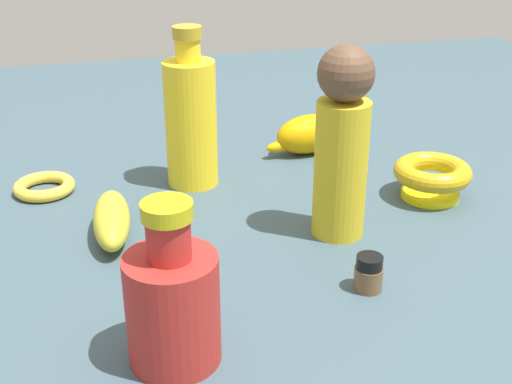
{
  "coord_description": "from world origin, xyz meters",
  "views": [
    {
      "loc": [
        -0.76,
        0.2,
        0.43
      ],
      "look_at": [
        0.0,
        0.0,
        0.06
      ],
      "focal_mm": 47.39,
      "sensor_mm": 36.0,
      "label": 1
    }
  ],
  "objects_px": {
    "banana": "(112,219)",
    "bangle": "(44,187)",
    "bottle_short": "(172,302)",
    "bottle_tall": "(191,120)",
    "bowl": "(432,176)",
    "cat_figurine": "(315,128)",
    "nail_polish_jar": "(369,273)",
    "person_figure_adult": "(342,143)"
  },
  "relations": [
    {
      "from": "nail_polish_jar",
      "to": "bangle",
      "type": "distance_m",
      "value": 0.52
    },
    {
      "from": "bottle_tall",
      "to": "bangle",
      "type": "relative_size",
      "value": 2.66
    },
    {
      "from": "cat_figurine",
      "to": "bangle",
      "type": "bearing_deg",
      "value": 97.2
    },
    {
      "from": "bottle_tall",
      "to": "nail_polish_jar",
      "type": "bearing_deg",
      "value": -157.63
    },
    {
      "from": "bowl",
      "to": "cat_figurine",
      "type": "distance_m",
      "value": 0.24
    },
    {
      "from": "bottle_tall",
      "to": "bangle",
      "type": "bearing_deg",
      "value": 84.52
    },
    {
      "from": "bangle",
      "to": "bottle_short",
      "type": "relative_size",
      "value": 0.53
    },
    {
      "from": "bangle",
      "to": "bottle_short",
      "type": "height_order",
      "value": "bottle_short"
    },
    {
      "from": "bangle",
      "to": "bottle_short",
      "type": "distance_m",
      "value": 0.46
    },
    {
      "from": "person_figure_adult",
      "to": "bottle_tall",
      "type": "bearing_deg",
      "value": 37.05
    },
    {
      "from": "person_figure_adult",
      "to": "bangle",
      "type": "height_order",
      "value": "person_figure_adult"
    },
    {
      "from": "bottle_tall",
      "to": "bowl",
      "type": "bearing_deg",
      "value": -113.25
    },
    {
      "from": "nail_polish_jar",
      "to": "person_figure_adult",
      "type": "height_order",
      "value": "person_figure_adult"
    },
    {
      "from": "nail_polish_jar",
      "to": "person_figure_adult",
      "type": "bearing_deg",
      "value": -6.25
    },
    {
      "from": "bowl",
      "to": "cat_figurine",
      "type": "relative_size",
      "value": 0.72
    },
    {
      "from": "person_figure_adult",
      "to": "cat_figurine",
      "type": "distance_m",
      "value": 0.31
    },
    {
      "from": "cat_figurine",
      "to": "bottle_short",
      "type": "relative_size",
      "value": 0.93
    },
    {
      "from": "bowl",
      "to": "person_figure_adult",
      "type": "bearing_deg",
      "value": 111.45
    },
    {
      "from": "bowl",
      "to": "nail_polish_jar",
      "type": "xyz_separation_m",
      "value": [
        -0.2,
        0.19,
        -0.01
      ]
    },
    {
      "from": "nail_polish_jar",
      "to": "bottle_short",
      "type": "bearing_deg",
      "value": 105.86
    },
    {
      "from": "nail_polish_jar",
      "to": "banana",
      "type": "distance_m",
      "value": 0.34
    },
    {
      "from": "bangle",
      "to": "banana",
      "type": "bearing_deg",
      "value": -151.2
    },
    {
      "from": "nail_polish_jar",
      "to": "cat_figurine",
      "type": "bearing_deg",
      "value": -11.02
    },
    {
      "from": "bowl",
      "to": "person_figure_adult",
      "type": "height_order",
      "value": "person_figure_adult"
    },
    {
      "from": "bottle_short",
      "to": "bottle_tall",
      "type": "bearing_deg",
      "value": -12.19
    },
    {
      "from": "person_figure_adult",
      "to": "bottle_short",
      "type": "distance_m",
      "value": 0.32
    },
    {
      "from": "bottle_short",
      "to": "bangle",
      "type": "bearing_deg",
      "value": 17.1
    },
    {
      "from": "person_figure_adult",
      "to": "banana",
      "type": "height_order",
      "value": "person_figure_adult"
    },
    {
      "from": "nail_polish_jar",
      "to": "cat_figurine",
      "type": "xyz_separation_m",
      "value": [
        0.42,
        -0.08,
        0.02
      ]
    },
    {
      "from": "banana",
      "to": "bangle",
      "type": "distance_m",
      "value": 0.19
    },
    {
      "from": "person_figure_adult",
      "to": "bottle_short",
      "type": "height_order",
      "value": "person_figure_adult"
    },
    {
      "from": "banana",
      "to": "bottle_short",
      "type": "relative_size",
      "value": 0.9
    },
    {
      "from": "nail_polish_jar",
      "to": "bottle_tall",
      "type": "height_order",
      "value": "bottle_tall"
    },
    {
      "from": "bowl",
      "to": "bottle_short",
      "type": "relative_size",
      "value": 0.67
    },
    {
      "from": "banana",
      "to": "bangle",
      "type": "relative_size",
      "value": 1.68
    },
    {
      "from": "cat_figurine",
      "to": "bottle_short",
      "type": "bearing_deg",
      "value": 147.33
    },
    {
      "from": "nail_polish_jar",
      "to": "person_figure_adult",
      "type": "distance_m",
      "value": 0.17
    },
    {
      "from": "banana",
      "to": "bangle",
      "type": "height_order",
      "value": "banana"
    },
    {
      "from": "person_figure_adult",
      "to": "cat_figurine",
      "type": "bearing_deg",
      "value": -13.26
    },
    {
      "from": "nail_polish_jar",
      "to": "bottle_short",
      "type": "relative_size",
      "value": 0.25
    },
    {
      "from": "bowl",
      "to": "person_figure_adult",
      "type": "distance_m",
      "value": 0.21
    },
    {
      "from": "bottle_tall",
      "to": "cat_figurine",
      "type": "bearing_deg",
      "value": -70.92
    }
  ]
}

